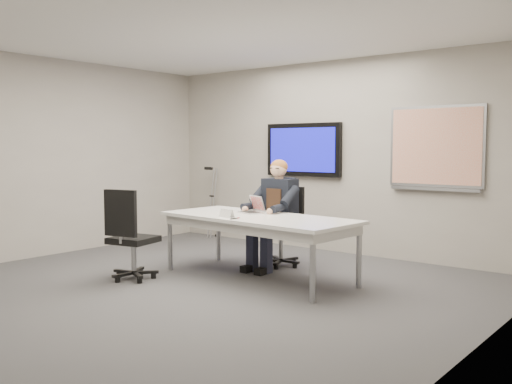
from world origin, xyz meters
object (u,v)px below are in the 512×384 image
Objects in this scene: seated_person at (271,225)px; conference_table at (258,223)px; office_chair_far at (283,241)px; laptop at (253,209)px; office_chair_near at (131,252)px.

conference_table is at bearing -69.47° from seated_person.
laptop is at bearing -96.54° from office_chair_far.
seated_person is 0.38m from laptop.
seated_person is 3.75× the size of laptop.
conference_table is 0.86m from office_chair_far.
conference_table is 2.40× the size of office_chair_far.
office_chair_near is (-0.89, -1.77, 0.01)m from office_chair_far.
office_chair_far is at bearing 107.01° from laptop.
seated_person is (0.89, 1.51, 0.23)m from office_chair_near.
seated_person reaches higher than office_chair_far.
office_chair_near is 1.55m from laptop.
seated_person is at bearing 102.75° from laptop.
conference_table is 1.51m from office_chair_near.
office_chair_far is at bearing 89.79° from seated_person.
conference_table is 0.36m from laptop.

